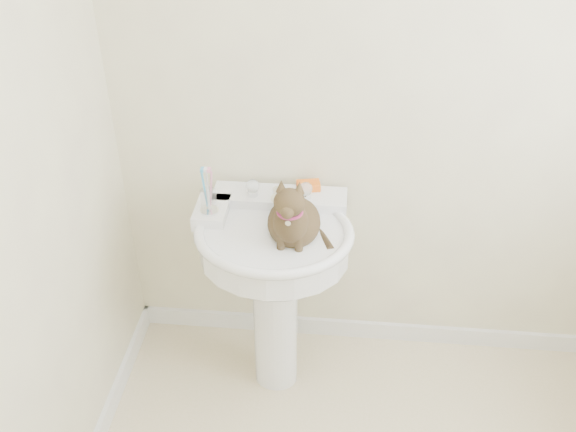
# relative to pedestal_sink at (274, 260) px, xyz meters

# --- Properties ---
(wall_back) EXTENTS (2.20, 0.00, 2.50)m
(wall_back) POSITION_rel_pedestal_sink_xyz_m (0.44, 0.29, 0.59)
(wall_back) COLOR beige
(wall_back) RESTS_ON ground
(baseboard_back) EXTENTS (2.20, 0.02, 0.09)m
(baseboard_back) POSITION_rel_pedestal_sink_xyz_m (0.44, 0.28, -0.61)
(baseboard_back) COLOR white
(baseboard_back) RESTS_ON floor
(pedestal_sink) EXTENTS (0.61, 0.59, 0.83)m
(pedestal_sink) POSITION_rel_pedestal_sink_xyz_m (0.00, 0.00, 0.00)
(pedestal_sink) COLOR white
(pedestal_sink) RESTS_ON floor
(faucet) EXTENTS (0.28, 0.12, 0.14)m
(faucet) POSITION_rel_pedestal_sink_xyz_m (0.00, 0.15, 0.22)
(faucet) COLOR silver
(faucet) RESTS_ON pedestal_sink
(soap_bar) EXTENTS (0.10, 0.07, 0.03)m
(soap_bar) POSITION_rel_pedestal_sink_xyz_m (0.11, 0.24, 0.19)
(soap_bar) COLOR #DB5F15
(soap_bar) RESTS_ON pedestal_sink
(toothbrush_cup) EXTENTS (0.07, 0.07, 0.18)m
(toothbrush_cup) POSITION_rel_pedestal_sink_xyz_m (-0.25, 0.04, 0.23)
(toothbrush_cup) COLOR silver
(toothbrush_cup) RESTS_ON pedestal_sink
(cat) EXTENTS (0.21, 0.27, 0.39)m
(cat) POSITION_rel_pedestal_sink_xyz_m (0.08, -0.04, 0.22)
(cat) COLOR #4E3C1F
(cat) RESTS_ON pedestal_sink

